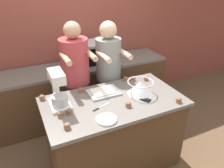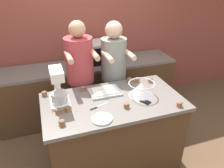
# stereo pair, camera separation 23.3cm
# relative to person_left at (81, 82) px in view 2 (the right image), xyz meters

# --- Properties ---
(ground_plane) EXTENTS (16.00, 16.00, 0.00)m
(ground_plane) POSITION_rel_person_left_xyz_m (0.23, -0.62, -0.88)
(ground_plane) COLOR brown
(back_wall) EXTENTS (10.00, 0.06, 2.70)m
(back_wall) POSITION_rel_person_left_xyz_m (0.23, 0.91, 0.47)
(back_wall) COLOR brown
(back_wall) RESTS_ON ground_plane
(island_counter) EXTENTS (1.54, 0.85, 0.92)m
(island_counter) POSITION_rel_person_left_xyz_m (0.23, -0.62, -0.42)
(island_counter) COLOR #4C331E
(island_counter) RESTS_ON ground_plane
(back_counter) EXTENTS (2.80, 0.60, 0.89)m
(back_counter) POSITION_rel_person_left_xyz_m (0.23, 0.56, -0.44)
(back_counter) COLOR #4C331E
(back_counter) RESTS_ON ground_plane
(person_left) EXTENTS (0.36, 0.51, 1.68)m
(person_left) POSITION_rel_person_left_xyz_m (0.00, 0.00, 0.00)
(person_left) COLOR #33384C
(person_left) RESTS_ON ground_plane
(person_right) EXTENTS (0.35, 0.51, 1.65)m
(person_right) POSITION_rel_person_left_xyz_m (0.46, -0.00, -0.01)
(person_right) COLOR brown
(person_right) RESTS_ON ground_plane
(stand_mixer) EXTENTS (0.20, 0.30, 0.40)m
(stand_mixer) POSITION_rel_person_left_xyz_m (-0.33, -0.47, 0.22)
(stand_mixer) COLOR white
(stand_mixer) RESTS_ON island_counter
(mixing_bowl) EXTENTS (0.30, 0.30, 0.16)m
(mixing_bowl) POSITION_rel_person_left_xyz_m (0.57, -0.62, 0.12)
(mixing_bowl) COLOR #BCBCC1
(mixing_bowl) RESTS_ON island_counter
(baking_tray) EXTENTS (0.36, 0.26, 0.04)m
(baking_tray) POSITION_rel_person_left_xyz_m (0.19, -0.44, 0.06)
(baking_tray) COLOR #BCBCC1
(baking_tray) RESTS_ON island_counter
(microwave_oven) EXTENTS (0.47, 0.41, 0.34)m
(microwave_oven) POSITION_rel_person_left_xyz_m (0.34, 0.56, 0.18)
(microwave_oven) COLOR #B7B7BC
(microwave_oven) RESTS_ON back_counter
(cell_phone) EXTENTS (0.13, 0.16, 0.01)m
(cell_phone) POSITION_rel_person_left_xyz_m (0.54, -0.75, 0.05)
(cell_phone) COLOR black
(cell_phone) RESTS_ON island_counter
(small_plate) EXTENTS (0.20, 0.20, 0.02)m
(small_plate) POSITION_rel_person_left_xyz_m (0.01, -0.92, 0.05)
(small_plate) COLOR white
(small_plate) RESTS_ON island_counter
(knife) EXTENTS (0.21, 0.09, 0.01)m
(knife) POSITION_rel_person_left_xyz_m (0.04, -0.69, 0.04)
(knife) COLOR #BCBCC1
(knife) RESTS_ON island_counter
(cupcake_0) EXTENTS (0.06, 0.06, 0.06)m
(cupcake_0) POSITION_rel_person_left_xyz_m (0.58, -0.26, 0.07)
(cupcake_0) COLOR #9E6038
(cupcake_0) RESTS_ON island_counter
(cupcake_1) EXTENTS (0.06, 0.06, 0.06)m
(cupcake_1) POSITION_rel_person_left_xyz_m (0.85, -0.96, 0.07)
(cupcake_1) COLOR #9E6038
(cupcake_1) RESTS_ON island_counter
(cupcake_2) EXTENTS (0.06, 0.06, 0.06)m
(cupcake_2) POSITION_rel_person_left_xyz_m (-0.28, -0.66, 0.07)
(cupcake_2) COLOR #9E6038
(cupcake_2) RESTS_ON island_counter
(cupcake_3) EXTENTS (0.06, 0.06, 0.06)m
(cupcake_3) POSITION_rel_person_left_xyz_m (-0.47, -0.27, 0.07)
(cupcake_3) COLOR #9E6038
(cupcake_3) RESTS_ON island_counter
(cupcake_4) EXTENTS (0.06, 0.06, 0.06)m
(cupcake_4) POSITION_rel_person_left_xyz_m (-0.36, -0.88, 0.07)
(cupcake_4) COLOR #9E6038
(cupcake_4) RESTS_ON island_counter
(cupcake_5) EXTENTS (0.06, 0.06, 0.06)m
(cupcake_5) POSITION_rel_person_left_xyz_m (0.82, -0.36, 0.07)
(cupcake_5) COLOR #9E6038
(cupcake_5) RESTS_ON island_counter
(cupcake_6) EXTENTS (0.06, 0.06, 0.06)m
(cupcake_6) POSITION_rel_person_left_xyz_m (-0.04, -0.30, 0.07)
(cupcake_6) COLOR #9E6038
(cupcake_6) RESTS_ON island_counter
(cupcake_7) EXTENTS (0.06, 0.06, 0.06)m
(cupcake_7) POSITION_rel_person_left_xyz_m (0.31, -0.80, 0.07)
(cupcake_7) COLOR #9E6038
(cupcake_7) RESTS_ON island_counter
(cupcake_8) EXTENTS (0.06, 0.06, 0.06)m
(cupcake_8) POSITION_rel_person_left_xyz_m (-0.37, -0.67, 0.07)
(cupcake_8) COLOR #9E6038
(cupcake_8) RESTS_ON island_counter
(cupcake_9) EXTENTS (0.06, 0.06, 0.06)m
(cupcake_9) POSITION_rel_person_left_xyz_m (0.67, -0.30, 0.07)
(cupcake_9) COLOR #9E6038
(cupcake_9) RESTS_ON island_counter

